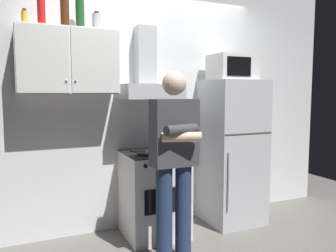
{
  "coord_description": "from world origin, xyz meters",
  "views": [
    {
      "loc": [
        -1.27,
        -2.87,
        1.46
      ],
      "look_at": [
        0.0,
        0.0,
        1.15
      ],
      "focal_mm": 35.71,
      "sensor_mm": 36.0,
      "label": 1
    }
  ],
  "objects_px": {
    "bottle_soda_red": "(41,12)",
    "upper_cabinet": "(68,62)",
    "bottle_wine_green": "(80,11)",
    "bottle_spice_jar": "(25,18)",
    "range_hood": "(149,80)",
    "refrigerator": "(232,152)",
    "cooking_pot": "(170,147)",
    "bottle_rum_dark": "(65,12)",
    "stove_oven": "(154,193)",
    "microwave": "(232,68)",
    "person_standing": "(174,160)",
    "bottle_canister_steel": "(97,22)"
  },
  "relations": [
    {
      "from": "refrigerator",
      "to": "bottle_rum_dark",
      "type": "relative_size",
      "value": 5.33
    },
    {
      "from": "stove_oven",
      "to": "bottle_canister_steel",
      "type": "distance_m",
      "value": 1.78
    },
    {
      "from": "microwave",
      "to": "bottle_wine_green",
      "type": "bearing_deg",
      "value": 176.02
    },
    {
      "from": "bottle_spice_jar",
      "to": "refrigerator",
      "type": "bearing_deg",
      "value": -2.78
    },
    {
      "from": "microwave",
      "to": "bottle_rum_dark",
      "type": "relative_size",
      "value": 1.6
    },
    {
      "from": "person_standing",
      "to": "range_hood",
      "type": "bearing_deg",
      "value": 86.09
    },
    {
      "from": "person_standing",
      "to": "microwave",
      "type": "bearing_deg",
      "value": 32.0
    },
    {
      "from": "cooking_pot",
      "to": "bottle_soda_red",
      "type": "bearing_deg",
      "value": 169.08
    },
    {
      "from": "upper_cabinet",
      "to": "refrigerator",
      "type": "xyz_separation_m",
      "value": [
        1.75,
        -0.12,
        -0.95
      ]
    },
    {
      "from": "range_hood",
      "to": "bottle_rum_dark",
      "type": "bearing_deg",
      "value": -179.79
    },
    {
      "from": "refrigerator",
      "to": "stove_oven",
      "type": "bearing_deg",
      "value": -179.96
    },
    {
      "from": "upper_cabinet",
      "to": "bottle_rum_dark",
      "type": "bearing_deg",
      "value": -173.59
    },
    {
      "from": "range_hood",
      "to": "bottle_spice_jar",
      "type": "height_order",
      "value": "bottle_spice_jar"
    },
    {
      "from": "refrigerator",
      "to": "microwave",
      "type": "bearing_deg",
      "value": 90.9
    },
    {
      "from": "stove_oven",
      "to": "cooking_pot",
      "type": "bearing_deg",
      "value": -42.49
    },
    {
      "from": "cooking_pot",
      "to": "bottle_soda_red",
      "type": "height_order",
      "value": "bottle_soda_red"
    },
    {
      "from": "refrigerator",
      "to": "person_standing",
      "type": "distance_m",
      "value": 1.17
    },
    {
      "from": "bottle_soda_red",
      "to": "upper_cabinet",
      "type": "bearing_deg",
      "value": 6.11
    },
    {
      "from": "cooking_pot",
      "to": "person_standing",
      "type": "bearing_deg",
      "value": -110.3
    },
    {
      "from": "microwave",
      "to": "bottle_canister_steel",
      "type": "bearing_deg",
      "value": 175.25
    },
    {
      "from": "microwave",
      "to": "bottle_wine_green",
      "type": "height_order",
      "value": "bottle_wine_green"
    },
    {
      "from": "stove_oven",
      "to": "range_hood",
      "type": "relative_size",
      "value": 1.17
    },
    {
      "from": "microwave",
      "to": "bottle_soda_red",
      "type": "distance_m",
      "value": 2.02
    },
    {
      "from": "bottle_wine_green",
      "to": "bottle_rum_dark",
      "type": "height_order",
      "value": "bottle_wine_green"
    },
    {
      "from": "cooking_pot",
      "to": "bottle_spice_jar",
      "type": "bearing_deg",
      "value": 170.19
    },
    {
      "from": "stove_oven",
      "to": "microwave",
      "type": "distance_m",
      "value": 1.62
    },
    {
      "from": "microwave",
      "to": "cooking_pot",
      "type": "bearing_deg",
      "value": -170.43
    },
    {
      "from": "microwave",
      "to": "bottle_canister_steel",
      "type": "relative_size",
      "value": 2.67
    },
    {
      "from": "range_hood",
      "to": "refrigerator",
      "type": "bearing_deg",
      "value": -7.55
    },
    {
      "from": "person_standing",
      "to": "bottle_canister_steel",
      "type": "relative_size",
      "value": 9.11
    },
    {
      "from": "stove_oven",
      "to": "bottle_soda_red",
      "type": "height_order",
      "value": "bottle_soda_red"
    },
    {
      "from": "upper_cabinet",
      "to": "person_standing",
      "type": "height_order",
      "value": "upper_cabinet"
    },
    {
      "from": "bottle_canister_steel",
      "to": "bottle_spice_jar",
      "type": "bearing_deg",
      "value": -176.54
    },
    {
      "from": "person_standing",
      "to": "cooking_pot",
      "type": "xyz_separation_m",
      "value": [
        0.18,
        0.49,
        0.03
      ]
    },
    {
      "from": "person_standing",
      "to": "bottle_rum_dark",
      "type": "height_order",
      "value": "bottle_rum_dark"
    },
    {
      "from": "stove_oven",
      "to": "bottle_rum_dark",
      "type": "xyz_separation_m",
      "value": [
        -0.81,
        0.12,
        1.76
      ]
    },
    {
      "from": "person_standing",
      "to": "cooking_pot",
      "type": "distance_m",
      "value": 0.52
    },
    {
      "from": "bottle_wine_green",
      "to": "bottle_spice_jar",
      "type": "height_order",
      "value": "bottle_wine_green"
    },
    {
      "from": "bottle_canister_steel",
      "to": "upper_cabinet",
      "type": "bearing_deg",
      "value": -176.73
    },
    {
      "from": "range_hood",
      "to": "bottle_wine_green",
      "type": "height_order",
      "value": "bottle_wine_green"
    },
    {
      "from": "person_standing",
      "to": "bottle_canister_steel",
      "type": "xyz_separation_m",
      "value": [
        -0.47,
        0.75,
        1.23
      ]
    },
    {
      "from": "bottle_soda_red",
      "to": "person_standing",
      "type": "bearing_deg",
      "value": -36.2
    },
    {
      "from": "refrigerator",
      "to": "bottle_wine_green",
      "type": "height_order",
      "value": "bottle_wine_green"
    },
    {
      "from": "upper_cabinet",
      "to": "range_hood",
      "type": "height_order",
      "value": "range_hood"
    },
    {
      "from": "bottle_canister_steel",
      "to": "bottle_wine_green",
      "type": "xyz_separation_m",
      "value": [
        -0.16,
        -0.01,
        0.08
      ]
    },
    {
      "from": "refrigerator",
      "to": "upper_cabinet",
      "type": "bearing_deg",
      "value": 175.93
    },
    {
      "from": "bottle_spice_jar",
      "to": "microwave",
      "type": "bearing_deg",
      "value": -2.28
    },
    {
      "from": "bottle_soda_red",
      "to": "bottle_rum_dark",
      "type": "distance_m",
      "value": 0.2
    },
    {
      "from": "stove_oven",
      "to": "range_hood",
      "type": "bearing_deg",
      "value": 90.0
    },
    {
      "from": "upper_cabinet",
      "to": "cooking_pot",
      "type": "bearing_deg",
      "value": -14.73
    }
  ]
}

